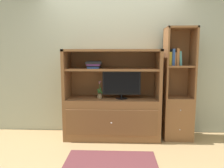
{
  "coord_description": "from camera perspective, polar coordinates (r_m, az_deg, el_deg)",
  "views": [
    {
      "loc": [
        0.14,
        -3.13,
        1.41
      ],
      "look_at": [
        0.0,
        0.35,
        0.95
      ],
      "focal_mm": 33.53,
      "sensor_mm": 36.0,
      "label": 1
    }
  ],
  "objects": [
    {
      "name": "ground_plane",
      "position": [
        3.43,
        -0.25,
        -16.66
      ],
      "size": [
        8.0,
        8.0,
        0.0
      ],
      "primitive_type": "plane",
      "color": "tan"
    },
    {
      "name": "painted_rear_wall",
      "position": [
        3.88,
        0.25,
        7.42
      ],
      "size": [
        6.0,
        0.1,
        2.8
      ],
      "primitive_type": "cube",
      "color": "#ADB29E",
      "rests_on": "ground_plane"
    },
    {
      "name": "area_rug",
      "position": [
        2.89,
        -0.42,
        -21.43
      ],
      "size": [
        1.23,
        0.86,
        0.01
      ],
      "primitive_type": "cube",
      "color": "brown",
      "rests_on": "ground_plane"
    },
    {
      "name": "media_console",
      "position": [
        3.65,
        0.04,
        -6.87
      ],
      "size": [
        1.61,
        0.58,
        1.52
      ],
      "color": "brown",
      "rests_on": "ground_plane"
    },
    {
      "name": "tv_monitor",
      "position": [
        3.51,
        2.61,
        -0.06
      ],
      "size": [
        0.64,
        0.2,
        0.46
      ],
      "color": "black",
      "rests_on": "media_console"
    },
    {
      "name": "potted_plant",
      "position": [
        3.59,
        -3.38,
        -2.98
      ],
      "size": [
        0.1,
        0.11,
        0.31
      ],
      "color": "#8C7251",
      "rests_on": "media_console"
    },
    {
      "name": "magazine_stack",
      "position": [
        3.56,
        -4.97,
        5.35
      ],
      "size": [
        0.29,
        0.35,
        0.12
      ],
      "color": "#2D519E",
      "rests_on": "media_console"
    },
    {
      "name": "bookshelf_tall",
      "position": [
        3.75,
        17.41,
        -4.98
      ],
      "size": [
        0.48,
        0.4,
        1.88
      ],
      "color": "brown",
      "rests_on": "ground_plane"
    },
    {
      "name": "upright_book_row",
      "position": [
        3.64,
        16.71,
        6.86
      ],
      "size": [
        0.21,
        0.17,
        0.28
      ],
      "color": "gold",
      "rests_on": "bookshelf_tall"
    }
  ]
}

